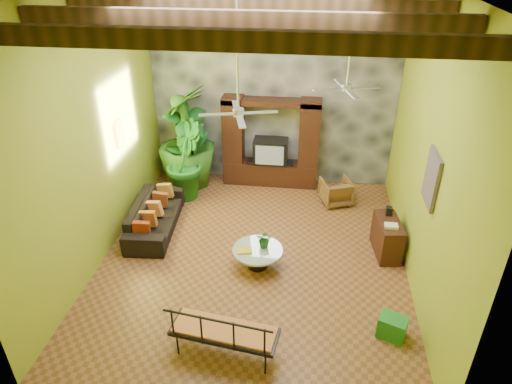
# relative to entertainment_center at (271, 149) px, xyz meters

# --- Properties ---
(ground) EXTENTS (7.00, 7.00, 0.00)m
(ground) POSITION_rel_entertainment_center_xyz_m (0.00, -3.14, -0.97)
(ground) COLOR brown
(ground) RESTS_ON ground
(back_wall) EXTENTS (6.00, 0.02, 5.00)m
(back_wall) POSITION_rel_entertainment_center_xyz_m (0.00, 0.36, 1.53)
(back_wall) COLOR #8EAC27
(back_wall) RESTS_ON ground
(left_wall) EXTENTS (0.02, 7.00, 5.00)m
(left_wall) POSITION_rel_entertainment_center_xyz_m (-3.00, -3.14, 1.53)
(left_wall) COLOR #8EAC27
(left_wall) RESTS_ON ground
(right_wall) EXTENTS (0.02, 7.00, 5.00)m
(right_wall) POSITION_rel_entertainment_center_xyz_m (3.00, -3.14, 1.53)
(right_wall) COLOR #8EAC27
(right_wall) RESTS_ON ground
(stone_accent_wall) EXTENTS (5.98, 0.10, 4.98)m
(stone_accent_wall) POSITION_rel_entertainment_center_xyz_m (0.00, 0.30, 1.53)
(stone_accent_wall) COLOR #36383E
(stone_accent_wall) RESTS_ON ground
(ceiling_beams) EXTENTS (5.95, 5.36, 0.22)m
(ceiling_beams) POSITION_rel_entertainment_center_xyz_m (0.00, -3.14, 3.81)
(ceiling_beams) COLOR #392212
(ceiling_beams) RESTS_ON ceiling
(entertainment_center) EXTENTS (2.40, 0.55, 2.30)m
(entertainment_center) POSITION_rel_entertainment_center_xyz_m (0.00, 0.00, 0.00)
(entertainment_center) COLOR #33150E
(entertainment_center) RESTS_ON ground
(ceiling_fan_front) EXTENTS (1.28, 1.28, 1.86)m
(ceiling_fan_front) POSITION_rel_entertainment_center_xyz_m (-0.20, -3.54, 2.44)
(ceiling_fan_front) COLOR silver
(ceiling_fan_front) RESTS_ON ceiling
(ceiling_fan_back) EXTENTS (1.28, 1.28, 1.86)m
(ceiling_fan_back) POSITION_rel_entertainment_center_xyz_m (1.60, -1.94, 2.44)
(ceiling_fan_back) COLOR silver
(ceiling_fan_back) RESTS_ON ceiling
(wall_art_mask) EXTENTS (0.06, 0.32, 0.55)m
(wall_art_mask) POSITION_rel_entertainment_center_xyz_m (-2.96, -2.14, 1.13)
(wall_art_mask) COLOR yellow
(wall_art_mask) RESTS_ON left_wall
(wall_art_painting) EXTENTS (0.06, 0.70, 0.90)m
(wall_art_painting) POSITION_rel_entertainment_center_xyz_m (2.96, -3.74, 1.33)
(wall_art_painting) COLOR #275292
(wall_art_painting) RESTS_ON right_wall
(sofa) EXTENTS (1.05, 2.30, 0.66)m
(sofa) POSITION_rel_entertainment_center_xyz_m (-2.30, -2.42, -0.64)
(sofa) COLOR black
(sofa) RESTS_ON ground
(wicker_armchair) EXTENTS (0.86, 0.87, 0.62)m
(wicker_armchair) POSITION_rel_entertainment_center_xyz_m (1.67, -0.81, -0.66)
(wicker_armchair) COLOR olive
(wicker_armchair) RESTS_ON ground
(tall_plant_a) EXTENTS (1.41, 1.39, 2.25)m
(tall_plant_a) POSITION_rel_entertainment_center_xyz_m (-2.04, -0.27, 0.16)
(tall_plant_a) COLOR #175A1E
(tall_plant_a) RESTS_ON ground
(tall_plant_b) EXTENTS (0.99, 1.16, 1.91)m
(tall_plant_b) POSITION_rel_entertainment_center_xyz_m (-2.00, -0.90, -0.01)
(tall_plant_b) COLOR #1B681F
(tall_plant_b) RESTS_ON ground
(tall_plant_c) EXTENTS (1.67, 1.67, 2.59)m
(tall_plant_c) POSITION_rel_entertainment_center_xyz_m (-2.09, -0.29, 0.33)
(tall_plant_c) COLOR #2C631A
(tall_plant_c) RESTS_ON ground
(coffee_table) EXTENTS (0.98, 0.98, 0.40)m
(coffee_table) POSITION_rel_entertainment_center_xyz_m (0.11, -3.45, -0.71)
(coffee_table) COLOR black
(coffee_table) RESTS_ON ground
(centerpiece_plant) EXTENTS (0.36, 0.33, 0.35)m
(centerpiece_plant) POSITION_rel_entertainment_center_xyz_m (0.23, -3.35, -0.39)
(centerpiece_plant) COLOR #1F5F19
(centerpiece_plant) RESTS_ON coffee_table
(yellow_tray) EXTENTS (0.31, 0.25, 0.03)m
(yellow_tray) POSITION_rel_entertainment_center_xyz_m (-0.13, -3.55, -0.55)
(yellow_tray) COLOR gold
(yellow_tray) RESTS_ON coffee_table
(iron_bench) EXTENTS (1.71, 0.81, 0.57)m
(iron_bench) POSITION_rel_entertainment_center_xyz_m (-0.12, -5.71, -0.43)
(iron_bench) COLOR black
(iron_bench) RESTS_ON ground
(side_console) EXTENTS (0.54, 1.00, 0.76)m
(side_console) POSITION_rel_entertainment_center_xyz_m (2.65, -2.69, -0.59)
(side_console) COLOR #3D2013
(side_console) RESTS_ON ground
(green_bin) EXTENTS (0.52, 0.46, 0.38)m
(green_bin) POSITION_rel_entertainment_center_xyz_m (2.49, -4.95, -0.78)
(green_bin) COLOR #217C26
(green_bin) RESTS_ON ground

